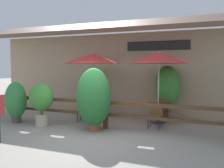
# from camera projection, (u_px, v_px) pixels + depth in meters

# --- Properties ---
(ground_plane) EXTENTS (60.00, 60.00, 0.00)m
(ground_plane) POSITION_uv_depth(u_px,v_px,m) (92.00, 136.00, 7.57)
(ground_plane) COLOR gray
(building_facade) EXTENTS (14.28, 1.49, 4.23)m
(building_facade) POSITION_uv_depth(u_px,v_px,m) (133.00, 65.00, 11.21)
(building_facade) COLOR tan
(building_facade) RESTS_ON ground
(patio_railing) EXTENTS (10.40, 0.14, 0.95)m
(patio_railing) POSITION_uv_depth(u_px,v_px,m) (106.00, 108.00, 8.49)
(patio_railing) COLOR brown
(patio_railing) RESTS_ON ground
(patio_umbrella_near) EXTENTS (2.33, 2.33, 2.67)m
(patio_umbrella_near) POSITION_uv_depth(u_px,v_px,m) (92.00, 59.00, 10.14)
(patio_umbrella_near) COLOR #B7B2A8
(patio_umbrella_near) RESTS_ON ground
(dining_table_near) EXTENTS (0.99, 0.99, 0.72)m
(dining_table_near) POSITION_uv_depth(u_px,v_px,m) (92.00, 104.00, 10.28)
(dining_table_near) COLOR #4C3826
(dining_table_near) RESTS_ON ground
(chair_near_streetside) EXTENTS (0.50, 0.50, 0.84)m
(chair_near_streetside) POSITION_uv_depth(u_px,v_px,m) (84.00, 109.00, 9.60)
(chair_near_streetside) COLOR brown
(chair_near_streetside) RESTS_ON ground
(chair_near_wallside) EXTENTS (0.50, 0.50, 0.84)m
(chair_near_wallside) POSITION_uv_depth(u_px,v_px,m) (100.00, 104.00, 10.96)
(chair_near_wallside) COLOR brown
(chair_near_wallside) RESTS_ON ground
(patio_umbrella_middle) EXTENTS (2.33, 2.33, 2.67)m
(patio_umbrella_middle) POSITION_uv_depth(u_px,v_px,m) (159.00, 58.00, 9.17)
(patio_umbrella_middle) COLOR #B7B2A8
(patio_umbrella_middle) RESTS_ON ground
(dining_table_middle) EXTENTS (0.99, 0.99, 0.72)m
(dining_table_middle) POSITION_uv_depth(u_px,v_px,m) (158.00, 108.00, 9.30)
(dining_table_middle) COLOR #4C3826
(dining_table_middle) RESTS_ON ground
(chair_middle_streetside) EXTENTS (0.43, 0.43, 0.84)m
(chair_middle_streetside) POSITION_uv_depth(u_px,v_px,m) (155.00, 114.00, 8.59)
(chair_middle_streetside) COLOR brown
(chair_middle_streetside) RESTS_ON ground
(chair_middle_wallside) EXTENTS (0.48, 0.48, 0.84)m
(chair_middle_wallside) POSITION_uv_depth(u_px,v_px,m) (163.00, 108.00, 10.00)
(chair_middle_wallside) COLOR brown
(chair_middle_wallside) RESTS_ON ground
(potted_plant_tall_tropical) EXTENTS (1.15, 1.03, 2.07)m
(potted_plant_tall_tropical) POSITION_uv_depth(u_px,v_px,m) (94.00, 98.00, 8.14)
(potted_plant_tall_tropical) COLOR #9E4C33
(potted_plant_tall_tropical) RESTS_ON ground
(potted_plant_small_flowering) EXTENTS (0.83, 0.75, 1.54)m
(potted_plant_small_flowering) POSITION_uv_depth(u_px,v_px,m) (16.00, 101.00, 9.35)
(potted_plant_small_flowering) COLOR #564C47
(potted_plant_small_flowering) RESTS_ON ground
(potted_plant_broad_leaf) EXTENTS (0.87, 0.78, 1.53)m
(potted_plant_broad_leaf) POSITION_uv_depth(u_px,v_px,m) (41.00, 100.00, 8.80)
(potted_plant_broad_leaf) COLOR #B7AD99
(potted_plant_broad_leaf) RESTS_ON ground
(potted_plant_entrance_palm) EXTENTS (1.01, 0.91, 2.14)m
(potted_plant_entrance_palm) POSITION_uv_depth(u_px,v_px,m) (167.00, 87.00, 10.14)
(potted_plant_entrance_palm) COLOR #9E4C33
(potted_plant_entrance_palm) RESTS_ON ground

